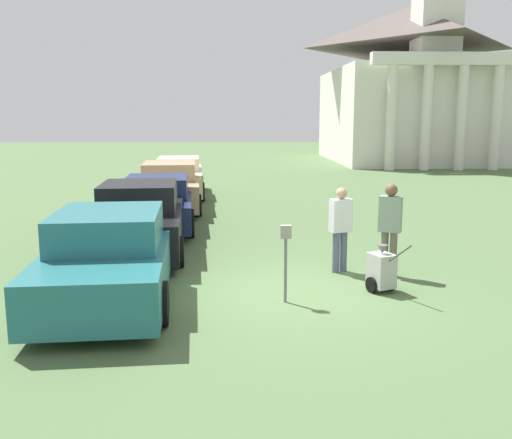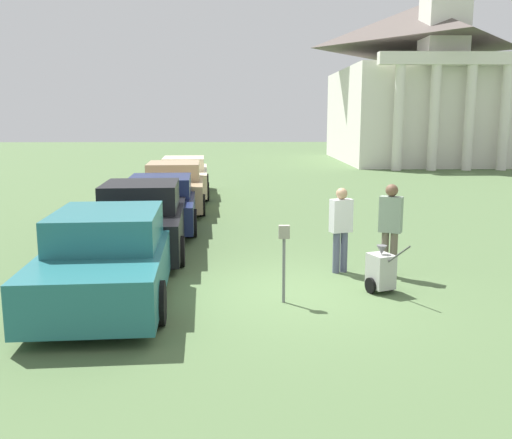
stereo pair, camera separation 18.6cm
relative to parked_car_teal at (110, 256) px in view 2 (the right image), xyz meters
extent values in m
plane|color=#4C663D|center=(3.05, -0.01, -0.70)|extent=(120.00, 120.00, 0.00)
cube|color=#23666B|center=(0.00, 0.04, -0.13)|extent=(2.26, 5.26, 0.76)
cube|color=#23666B|center=(0.01, -0.16, 0.53)|extent=(1.83, 2.27, 0.57)
cylinder|color=black|center=(-1.05, 1.57, -0.36)|extent=(0.22, 0.68, 0.67)
cylinder|color=black|center=(0.83, 1.70, -0.36)|extent=(0.22, 0.68, 0.67)
cylinder|color=black|center=(-0.84, -1.61, -0.36)|extent=(0.22, 0.68, 0.67)
cylinder|color=black|center=(1.04, -1.49, -0.36)|extent=(0.22, 0.68, 0.67)
cube|color=black|center=(0.00, 3.25, -0.10)|extent=(2.14, 4.76, 0.83)
cube|color=black|center=(0.01, 3.06, 0.61)|extent=(1.74, 2.06, 0.60)
cylinder|color=black|center=(-1.00, 4.63, -0.37)|extent=(0.22, 0.65, 0.64)
cylinder|color=black|center=(0.80, 4.74, -0.37)|extent=(0.22, 0.65, 0.64)
cylinder|color=black|center=(-0.81, 1.75, -0.37)|extent=(0.22, 0.65, 0.64)
cylinder|color=black|center=(0.99, 1.87, -0.37)|extent=(0.22, 0.65, 0.64)
cube|color=#19234C|center=(0.00, 6.26, -0.14)|extent=(2.19, 5.06, 0.70)
cube|color=#19234C|center=(0.01, 6.06, 0.47)|extent=(1.78, 2.18, 0.53)
cylinder|color=black|center=(-1.02, 7.73, -0.33)|extent=(0.23, 0.74, 0.73)
cylinder|color=black|center=(0.81, 7.85, -0.33)|extent=(0.23, 0.74, 0.73)
cylinder|color=black|center=(-0.81, 4.67, -0.33)|extent=(0.23, 0.74, 0.73)
cylinder|color=black|center=(1.01, 4.79, -0.33)|extent=(0.23, 0.74, 0.73)
cube|color=tan|center=(0.00, 9.43, -0.09)|extent=(2.22, 5.12, 0.83)
cube|color=tan|center=(0.01, 9.23, 0.60)|extent=(1.80, 2.21, 0.55)
cylinder|color=black|center=(-1.03, 10.92, -0.35)|extent=(0.23, 0.70, 0.69)
cylinder|color=black|center=(0.82, 11.04, -0.35)|extent=(0.23, 0.70, 0.69)
cylinder|color=black|center=(-0.83, 7.82, -0.35)|extent=(0.23, 0.70, 0.69)
cylinder|color=black|center=(1.03, 7.94, -0.35)|extent=(0.23, 0.70, 0.69)
cube|color=beige|center=(0.00, 12.63, -0.08)|extent=(2.10, 5.18, 0.85)
cube|color=beige|center=(0.01, 12.42, 0.58)|extent=(1.69, 2.23, 0.48)
cylinder|color=black|center=(-0.97, 14.14, -0.35)|extent=(0.23, 0.71, 0.70)
cylinder|color=black|center=(0.76, 14.25, -0.35)|extent=(0.23, 0.71, 0.70)
cylinder|color=black|center=(-0.76, 11.00, -0.35)|extent=(0.23, 0.71, 0.70)
cylinder|color=black|center=(0.97, 11.12, -0.35)|extent=(0.23, 0.71, 0.70)
cylinder|color=slate|center=(2.96, -0.49, -0.15)|extent=(0.05, 0.05, 1.09)
cube|color=gray|center=(2.96, -0.49, 0.51)|extent=(0.18, 0.09, 0.22)
cylinder|color=#515670|center=(4.29, 1.37, -0.28)|extent=(0.14, 0.14, 0.82)
cylinder|color=#515670|center=(4.13, 1.31, -0.28)|extent=(0.14, 0.14, 0.82)
cube|color=silver|center=(4.21, 1.34, 0.45)|extent=(0.47, 0.35, 0.65)
sphere|color=tan|center=(4.21, 1.34, 0.89)|extent=(0.22, 0.22, 0.22)
cylinder|color=#665B4C|center=(5.19, 1.00, -0.26)|extent=(0.14, 0.14, 0.87)
cylinder|color=#665B4C|center=(5.04, 1.08, -0.26)|extent=(0.14, 0.14, 0.87)
cube|color=gray|center=(5.11, 1.04, 0.52)|extent=(0.47, 0.39, 0.69)
sphere|color=brown|center=(5.11, 1.04, 0.99)|extent=(0.24, 0.24, 0.24)
cube|color=#B2B2AD|center=(4.71, 0.04, -0.31)|extent=(0.50, 0.54, 0.60)
cone|color=#59595B|center=(4.71, 0.04, 0.07)|extent=(0.18, 0.18, 0.16)
cylinder|color=#4C4C4C|center=(4.89, -0.40, 0.09)|extent=(0.25, 0.56, 0.43)
cylinder|color=black|center=(4.52, -0.04, -0.56)|extent=(0.15, 0.28, 0.28)
cylinder|color=black|center=(4.91, 0.12, -0.56)|extent=(0.15, 0.28, 0.28)
cube|color=silver|center=(14.17, 30.13, 2.41)|extent=(10.14, 13.14, 6.21)
pyramid|color=#564C47|center=(14.17, 30.13, 8.30)|extent=(10.34, 13.40, 2.79)
cylinder|color=silver|center=(11.13, 22.96, 2.25)|extent=(0.56, 0.56, 5.90)
cylinder|color=silver|center=(13.15, 22.96, 2.25)|extent=(0.56, 0.56, 5.90)
cylinder|color=silver|center=(15.18, 22.96, 2.25)|extent=(0.56, 0.56, 5.90)
cylinder|color=silver|center=(17.21, 22.96, 2.25)|extent=(0.56, 0.56, 5.90)
cube|color=silver|center=(14.17, 22.96, 5.55)|extent=(8.62, 0.70, 0.70)
camera|label=1|loc=(2.10, -9.60, 2.37)|focal=40.00mm
camera|label=2|loc=(2.29, -9.61, 2.37)|focal=40.00mm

